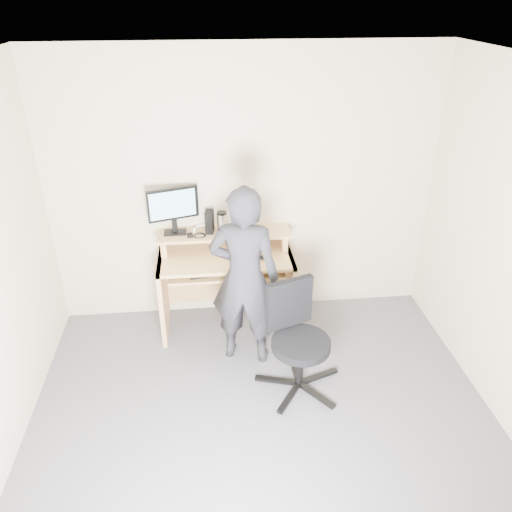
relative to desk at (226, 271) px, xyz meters
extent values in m
plane|color=#59595E|center=(0.20, -1.53, -0.55)|extent=(3.50, 3.50, 0.00)
cube|color=beige|center=(0.20, 0.22, 0.70)|extent=(3.50, 0.02, 2.50)
cube|color=white|center=(0.20, -1.53, 1.95)|extent=(3.50, 3.50, 0.02)
cube|color=tan|center=(-0.58, -0.08, -0.17)|extent=(0.04, 0.60, 0.75)
cube|color=tan|center=(0.58, -0.08, -0.17)|extent=(0.04, 0.60, 0.75)
cube|color=tan|center=(0.00, -0.08, 0.19)|extent=(1.20, 0.60, 0.03)
cube|color=tan|center=(0.00, -0.16, 0.09)|extent=(1.02, 0.38, 0.02)
cube|color=tan|center=(-0.54, 0.07, 0.28)|extent=(0.05, 0.28, 0.15)
cube|color=tan|center=(0.54, 0.07, 0.28)|extent=(0.05, 0.28, 0.15)
cube|color=tan|center=(0.00, 0.07, 0.35)|extent=(1.20, 0.30, 0.02)
cube|color=tan|center=(0.00, 0.21, -0.12)|extent=(1.20, 0.03, 0.65)
cube|color=black|center=(-0.44, 0.10, 0.37)|extent=(0.20, 0.13, 0.01)
cube|color=black|center=(-0.44, 0.12, 0.44)|extent=(0.05, 0.04, 0.13)
cube|color=black|center=(-0.44, 0.10, 0.65)|extent=(0.44, 0.16, 0.29)
cube|color=#83C3E3|center=(-0.44, 0.08, 0.65)|extent=(0.39, 0.12, 0.24)
cube|color=black|center=(-0.13, 0.10, 0.46)|extent=(0.09, 0.14, 0.20)
cylinder|color=silver|center=(-0.02, 0.05, 0.46)|extent=(0.10, 0.10, 0.19)
cube|color=black|center=(0.23, 0.03, 0.37)|extent=(0.10, 0.14, 0.01)
cube|color=black|center=(-0.30, 0.00, 0.38)|extent=(0.06, 0.05, 0.03)
torus|color=silver|center=(-0.20, 0.12, 0.37)|extent=(0.20, 0.20, 0.06)
cube|color=black|center=(-0.10, -0.17, 0.12)|extent=(0.49, 0.27, 0.03)
ellipsoid|color=black|center=(0.34, -0.18, 0.22)|extent=(0.11, 0.09, 0.04)
cube|color=black|center=(0.70, -0.93, -0.51)|extent=(0.35, 0.16, 0.03)
cube|color=black|center=(0.52, -0.81, -0.51)|extent=(0.06, 0.35, 0.03)
cube|color=black|center=(0.35, -0.94, -0.51)|extent=(0.35, 0.14, 0.03)
cube|color=black|center=(0.42, -1.15, -0.51)|extent=(0.24, 0.32, 0.03)
cube|color=black|center=(0.64, -1.14, -0.51)|extent=(0.25, 0.31, 0.03)
cylinder|color=black|center=(0.53, -0.99, -0.32)|extent=(0.06, 0.06, 0.37)
cylinder|color=black|center=(0.53, -0.99, -0.11)|extent=(0.46, 0.46, 0.06)
cube|color=black|center=(0.46, -0.80, 0.15)|extent=(0.38, 0.18, 0.42)
imported|color=black|center=(0.13, -0.54, 0.24)|extent=(0.65, 0.51, 1.58)
camera|label=1|loc=(-0.14, -3.99, 2.33)|focal=35.00mm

